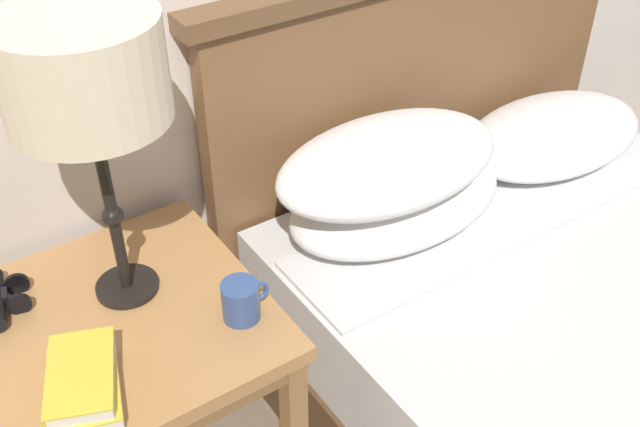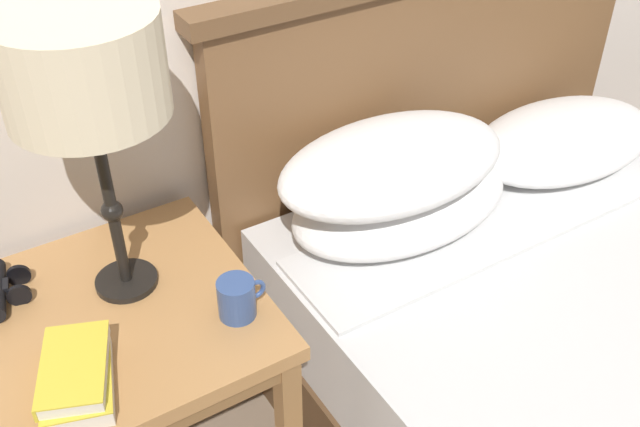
{
  "view_description": "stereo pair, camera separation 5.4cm",
  "coord_description": "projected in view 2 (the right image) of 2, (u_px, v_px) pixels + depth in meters",
  "views": [
    {
      "loc": [
        -0.84,
        -0.48,
        1.72
      ],
      "look_at": [
        -0.13,
        0.59,
        0.75
      ],
      "focal_mm": 42.0,
      "sensor_mm": 36.0,
      "label": 1
    },
    {
      "loc": [
        -0.8,
        -0.5,
        1.72
      ],
      "look_at": [
        -0.13,
        0.59,
        0.75
      ],
      "focal_mm": 42.0,
      "sensor_mm": 36.0,
      "label": 2
    }
  ],
  "objects": [
    {
      "name": "nightstand",
      "position": [
        120.0,
        341.0,
        1.56
      ],
      "size": [
        0.58,
        0.58,
        0.65
      ],
      "color": "#AD7A47",
      "rests_on": "ground_plane"
    },
    {
      "name": "book_stacked_on_top",
      "position": [
        73.0,
        368.0,
        1.33
      ],
      "size": [
        0.18,
        0.22,
        0.03
      ],
      "color": "silver",
      "rests_on": "book_on_nightstand"
    },
    {
      "name": "table_lamp",
      "position": [
        83.0,
        72.0,
        1.28
      ],
      "size": [
        0.29,
        0.29,
        0.6
      ],
      "color": "black",
      "rests_on": "nightstand"
    },
    {
      "name": "bed",
      "position": [
        614.0,
        380.0,
        1.79
      ],
      "size": [
        1.4,
        1.8,
        1.1
      ],
      "color": "#4E3520",
      "rests_on": "ground_plane"
    },
    {
      "name": "coffee_mug",
      "position": [
        237.0,
        298.0,
        1.48
      ],
      "size": [
        0.1,
        0.08,
        0.08
      ],
      "color": "#334C84",
      "rests_on": "nightstand"
    },
    {
      "name": "book_on_nightstand",
      "position": [
        77.0,
        382.0,
        1.34
      ],
      "size": [
        0.18,
        0.23,
        0.04
      ],
      "color": "silver",
      "rests_on": "nightstand"
    }
  ]
}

